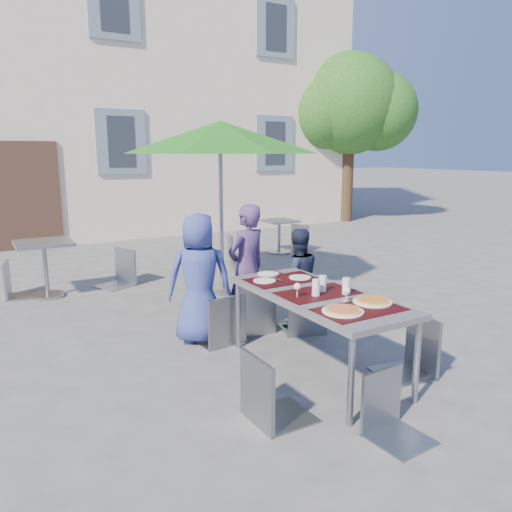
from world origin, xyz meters
TOP-DOWN VIEW (x-y plane):
  - ground at (0.00, 0.00)m, footprint 90.00×90.00m
  - building at (-0.00, 11.50)m, footprint 13.60×8.20m
  - tree at (6.55, 7.54)m, footprint 3.60×3.00m
  - dining_table at (-0.48, -0.32)m, footprint 0.80×1.85m
  - pizza_near_left at (-0.64, -0.86)m, footprint 0.33×0.33m
  - pizza_near_right at (-0.26, -0.79)m, footprint 0.33×0.33m
  - glassware at (-0.45, -0.41)m, footprint 0.50×0.41m
  - place_settings at (-0.49, 0.32)m, footprint 0.63×0.51m
  - child_0 at (-1.08, 0.91)m, footprint 0.79×0.67m
  - child_1 at (-0.47, 0.98)m, footprint 0.59×0.47m
  - child_2 at (0.06, 0.76)m, footprint 0.62×0.45m
  - chair_0 at (-0.91, 0.73)m, footprint 0.50×0.50m
  - chair_1 at (-0.48, 0.84)m, footprint 0.49×0.50m
  - chair_2 at (0.02, 0.55)m, footprint 0.57×0.57m
  - chair_3 at (-1.30, -0.83)m, footprint 0.45×0.45m
  - chair_4 at (0.27, -0.78)m, footprint 0.53×0.52m
  - chair_5 at (-0.65, -1.42)m, footprint 0.41×0.41m
  - patio_umbrella at (-0.01, 2.53)m, footprint 2.69×2.69m
  - cafe_table_0 at (-2.24, 3.52)m, footprint 0.73×0.73m
  - bg_chair_l_0 at (-2.61, 3.73)m, footprint 0.50×0.49m
  - bg_chair_r_0 at (-1.19, 3.64)m, footprint 0.61×0.61m
  - cafe_table_1 at (2.22, 4.48)m, footprint 0.62×0.62m
  - bg_chair_l_1 at (1.24, 4.50)m, footprint 0.47×0.47m
  - bg_chair_r_1 at (2.62, 4.45)m, footprint 0.56×0.55m

SIDE VIEW (x-z plane):
  - ground at x=0.00m, z-range 0.00..0.00m
  - cafe_table_1 at x=2.22m, z-range 0.09..0.76m
  - bg_chair_l_1 at x=1.24m, z-range 0.07..0.93m
  - chair_5 at x=-0.65m, z-range 0.07..0.95m
  - cafe_table_0 at x=-2.24m, z-range 0.16..0.94m
  - bg_chair_l_0 at x=-2.61m, z-range 0.08..1.03m
  - child_2 at x=0.06m, z-range 0.00..1.15m
  - chair_3 at x=-1.30m, z-range 0.09..1.10m
  - chair_4 at x=0.27m, z-range 0.09..1.11m
  - chair_2 at x=0.02m, z-range 0.09..1.11m
  - chair_0 at x=-0.91m, z-range 0.09..1.11m
  - bg_chair_r_1 at x=2.62m, z-range 0.09..1.12m
  - bg_chair_r_0 at x=-1.19m, z-range 0.09..1.14m
  - chair_1 at x=-0.48m, z-range 0.10..1.15m
  - child_0 at x=-1.08m, z-range 0.00..1.38m
  - dining_table at x=-0.48m, z-range 0.32..1.07m
  - child_1 at x=-0.47m, z-range 0.00..1.43m
  - place_settings at x=-0.49m, z-range 0.76..0.77m
  - pizza_near_right at x=-0.26m, z-range 0.75..0.78m
  - pizza_near_left at x=-0.64m, z-range 0.75..0.78m
  - glassware at x=-0.45m, z-range 0.75..0.90m
  - patio_umbrella at x=-0.01m, z-range 0.96..3.36m
  - tree at x=6.55m, z-range 0.90..5.60m
  - building at x=0.00m, z-range -0.70..10.40m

